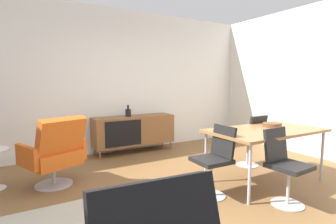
{
  "coord_description": "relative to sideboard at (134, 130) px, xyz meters",
  "views": [
    {
      "loc": [
        -1.62,
        -2.45,
        1.38
      ],
      "look_at": [
        0.23,
        0.68,
        0.97
      ],
      "focal_mm": 28.07,
      "sensor_mm": 36.0,
      "label": 1
    }
  ],
  "objects": [
    {
      "name": "dining_chair_back_right",
      "position": [
        1.29,
        -1.81,
        0.03
      ],
      "size": [
        0.42,
        0.44,
        0.86
      ],
      "color": "black",
      "rests_on": "ground_plane"
    },
    {
      "name": "wooden_bowl_on_table",
      "position": [
        1.17,
        -2.3,
        0.33
      ],
      "size": [
        0.26,
        0.26,
        0.06
      ],
      "primitive_type": "cylinder",
      "color": "brown",
      "rests_on": "dining_table"
    },
    {
      "name": "wall_right",
      "position": [
        2.8,
        -2.3,
        0.96
      ],
      "size": [
        0.12,
        5.6,
        2.8
      ],
      "primitive_type": "cube",
      "color": "white",
      "rests_on": "ground_plane"
    },
    {
      "name": "lounge_chair_red",
      "position": [
        -1.58,
        -1.08,
        0.03
      ],
      "size": [
        0.86,
        0.83,
        0.95
      ],
      "color": "#D85919",
      "rests_on": "ground_plane"
    },
    {
      "name": "sideboard",
      "position": [
        0.0,
        0.0,
        0.0
      ],
      "size": [
        1.6,
        0.45,
        0.72
      ],
      "color": "brown",
      "rests_on": "ground_plane"
    },
    {
      "name": "dining_chair_front_left",
      "position": [
        0.59,
        -2.93,
        0.03
      ],
      "size": [
        0.43,
        0.45,
        0.86
      ],
      "color": "black",
      "rests_on": "ground_plane"
    },
    {
      "name": "dining_table",
      "position": [
        0.94,
        -2.37,
        0.26
      ],
      "size": [
        1.6,
        0.9,
        0.74
      ],
      "color": "olive",
      "rests_on": "ground_plane"
    },
    {
      "name": "wall_back",
      "position": [
        -0.4,
        0.3,
        0.96
      ],
      "size": [
        6.8,
        0.12,
        2.8
      ],
      "primitive_type": "cube",
      "color": "white",
      "rests_on": "ground_plane"
    },
    {
      "name": "dining_chair_near_window",
      "position": [
        0.05,
        -2.37,
        0.03
      ],
      "size": [
        0.43,
        0.41,
        0.86
      ],
      "color": "black",
      "rests_on": "ground_plane"
    },
    {
      "name": "ground_plane",
      "position": [
        -0.4,
        -2.3,
        -0.44
      ],
      "size": [
        8.32,
        8.32,
        0.0
      ],
      "primitive_type": "plane",
      "color": "brown"
    },
    {
      "name": "vase_cobalt",
      "position": [
        -0.11,
        0.0,
        0.36
      ],
      "size": [
        0.11,
        0.11,
        0.23
      ],
      "color": "black",
      "rests_on": "sideboard"
    }
  ]
}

